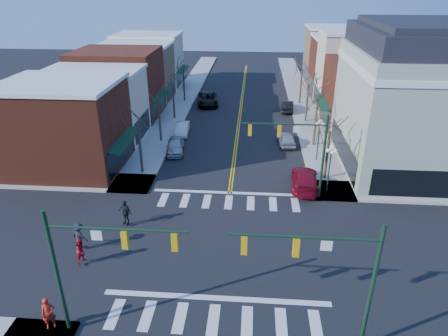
% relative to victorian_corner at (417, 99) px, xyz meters
% --- Properties ---
extents(ground, '(160.00, 160.00, 0.00)m').
position_rel_victorian_corner_xyz_m(ground, '(-16.50, -14.50, -6.66)').
color(ground, black).
rests_on(ground, ground).
extents(sidewalk_left, '(3.50, 70.00, 0.15)m').
position_rel_victorian_corner_xyz_m(sidewalk_left, '(-25.25, 5.50, -6.58)').
color(sidewalk_left, '#9E9B93').
rests_on(sidewalk_left, ground).
extents(sidewalk_right, '(3.50, 70.00, 0.15)m').
position_rel_victorian_corner_xyz_m(sidewalk_right, '(-7.75, 5.50, -6.58)').
color(sidewalk_right, '#9E9B93').
rests_on(sidewalk_right, ground).
extents(bldg_left_brick_a, '(10.00, 8.50, 8.00)m').
position_rel_victorian_corner_xyz_m(bldg_left_brick_a, '(-32.00, -2.75, -2.66)').
color(bldg_left_brick_a, maroon).
rests_on(bldg_left_brick_a, ground).
extents(bldg_left_stucco_a, '(10.00, 7.00, 7.50)m').
position_rel_victorian_corner_xyz_m(bldg_left_stucco_a, '(-32.00, 5.00, -2.91)').
color(bldg_left_stucco_a, beige).
rests_on(bldg_left_stucco_a, ground).
extents(bldg_left_brick_b, '(10.00, 9.00, 8.50)m').
position_rel_victorian_corner_xyz_m(bldg_left_brick_b, '(-32.00, 13.00, -2.41)').
color(bldg_left_brick_b, maroon).
rests_on(bldg_left_brick_b, ground).
extents(bldg_left_tan, '(10.00, 7.50, 7.80)m').
position_rel_victorian_corner_xyz_m(bldg_left_tan, '(-32.00, 21.25, -2.76)').
color(bldg_left_tan, '#9B7D55').
rests_on(bldg_left_tan, ground).
extents(bldg_left_stucco_b, '(10.00, 8.00, 8.20)m').
position_rel_victorian_corner_xyz_m(bldg_left_stucco_b, '(-32.00, 29.00, -2.56)').
color(bldg_left_stucco_b, beige).
rests_on(bldg_left_stucco_b, ground).
extents(bldg_right_brick_a, '(10.00, 8.50, 8.00)m').
position_rel_victorian_corner_xyz_m(bldg_right_brick_a, '(-1.00, 11.25, -2.66)').
color(bldg_right_brick_a, maroon).
rests_on(bldg_right_brick_a, ground).
extents(bldg_right_stucco, '(10.00, 7.00, 10.00)m').
position_rel_victorian_corner_xyz_m(bldg_right_stucco, '(-1.00, 19.00, -1.66)').
color(bldg_right_stucco, beige).
rests_on(bldg_right_stucco, ground).
extents(bldg_right_brick_b, '(10.00, 8.00, 8.50)m').
position_rel_victorian_corner_xyz_m(bldg_right_brick_b, '(-1.00, 26.50, -2.41)').
color(bldg_right_brick_b, maroon).
rests_on(bldg_right_brick_b, ground).
extents(bldg_right_tan, '(10.00, 8.00, 9.00)m').
position_rel_victorian_corner_xyz_m(bldg_right_tan, '(-1.00, 34.50, -2.16)').
color(bldg_right_tan, '#9B7D55').
rests_on(bldg_right_tan, ground).
extents(victorian_corner, '(12.25, 14.25, 13.30)m').
position_rel_victorian_corner_xyz_m(victorian_corner, '(0.00, 0.00, 0.00)').
color(victorian_corner, '#9FAB94').
rests_on(victorian_corner, ground).
extents(traffic_mast_near_left, '(6.60, 0.28, 7.20)m').
position_rel_victorian_corner_xyz_m(traffic_mast_near_left, '(-22.05, -21.90, -1.95)').
color(traffic_mast_near_left, '#14331E').
rests_on(traffic_mast_near_left, ground).
extents(traffic_mast_near_right, '(6.60, 0.28, 7.20)m').
position_rel_victorian_corner_xyz_m(traffic_mast_near_right, '(-10.95, -21.90, -1.95)').
color(traffic_mast_near_right, '#14331E').
rests_on(traffic_mast_near_right, ground).
extents(traffic_mast_far_right, '(6.60, 0.28, 7.20)m').
position_rel_victorian_corner_xyz_m(traffic_mast_far_right, '(-10.95, -7.10, -1.95)').
color(traffic_mast_far_right, '#14331E').
rests_on(traffic_mast_far_right, ground).
extents(lamppost_corner, '(0.36, 0.36, 4.33)m').
position_rel_victorian_corner_xyz_m(lamppost_corner, '(-8.30, -6.00, -3.70)').
color(lamppost_corner, '#14331E').
rests_on(lamppost_corner, ground).
extents(lamppost_midblock, '(0.36, 0.36, 4.33)m').
position_rel_victorian_corner_xyz_m(lamppost_midblock, '(-8.30, 0.50, -3.70)').
color(lamppost_midblock, '#14331E').
rests_on(lamppost_midblock, ground).
extents(tree_left_a, '(0.24, 0.24, 4.76)m').
position_rel_victorian_corner_xyz_m(tree_left_a, '(-24.90, -3.50, -4.28)').
color(tree_left_a, '#382B21').
rests_on(tree_left_a, ground).
extents(tree_left_b, '(0.24, 0.24, 5.04)m').
position_rel_victorian_corner_xyz_m(tree_left_b, '(-24.90, 4.50, -4.14)').
color(tree_left_b, '#382B21').
rests_on(tree_left_b, ground).
extents(tree_left_c, '(0.24, 0.24, 4.55)m').
position_rel_victorian_corner_xyz_m(tree_left_c, '(-24.90, 12.50, -4.38)').
color(tree_left_c, '#382B21').
rests_on(tree_left_c, ground).
extents(tree_left_d, '(0.24, 0.24, 4.90)m').
position_rel_victorian_corner_xyz_m(tree_left_d, '(-24.90, 20.50, -4.21)').
color(tree_left_d, '#382B21').
rests_on(tree_left_d, ground).
extents(tree_right_a, '(0.24, 0.24, 4.62)m').
position_rel_victorian_corner_xyz_m(tree_right_a, '(-8.10, -3.50, -4.35)').
color(tree_right_a, '#382B21').
rests_on(tree_right_a, ground).
extents(tree_right_b, '(0.24, 0.24, 5.18)m').
position_rel_victorian_corner_xyz_m(tree_right_b, '(-8.10, 4.50, -4.07)').
color(tree_right_b, '#382B21').
rests_on(tree_right_b, ground).
extents(tree_right_c, '(0.24, 0.24, 4.83)m').
position_rel_victorian_corner_xyz_m(tree_right_c, '(-8.10, 12.50, -4.24)').
color(tree_right_c, '#382B21').
rests_on(tree_right_c, ground).
extents(tree_right_d, '(0.24, 0.24, 4.97)m').
position_rel_victorian_corner_xyz_m(tree_right_d, '(-8.10, 20.50, -4.17)').
color(tree_right_d, '#382B21').
rests_on(tree_right_d, ground).
extents(car_left_near, '(2.26, 4.49, 1.47)m').
position_rel_victorian_corner_xyz_m(car_left_near, '(-22.72, 1.55, -5.92)').
color(car_left_near, '#A7A6AB').
rests_on(car_left_near, ground).
extents(car_left_mid, '(1.69, 4.15, 1.34)m').
position_rel_victorian_corner_xyz_m(car_left_mid, '(-22.90, 6.96, -5.99)').
color(car_left_mid, silver).
rests_on(car_left_mid, ground).
extents(car_left_far, '(3.59, 6.36, 1.68)m').
position_rel_victorian_corner_xyz_m(car_left_far, '(-21.30, 19.15, -5.82)').
color(car_left_far, black).
rests_on(car_left_far, ground).
extents(car_right_near, '(2.55, 5.51, 1.56)m').
position_rel_victorian_corner_xyz_m(car_right_near, '(-10.10, -5.21, -5.88)').
color(car_right_near, maroon).
rests_on(car_right_near, ground).
extents(car_right_mid, '(2.06, 4.31, 1.42)m').
position_rel_victorian_corner_xyz_m(car_right_mid, '(-11.06, 4.65, -5.95)').
color(car_right_mid, '#B9B9BE').
rests_on(car_right_mid, ground).
extents(car_right_far, '(1.73, 4.48, 1.46)m').
position_rel_victorian_corner_xyz_m(car_right_far, '(-10.14, 16.93, -5.93)').
color(car_right_far, black).
rests_on(car_right_far, ground).
extents(pedestrian_red_a, '(0.80, 0.70, 1.83)m').
position_rel_victorian_corner_xyz_m(pedestrian_red_a, '(-24.82, -21.93, -5.59)').
color(pedestrian_red_a, red).
rests_on(pedestrian_red_a, sidewalk_left).
extents(pedestrian_red_b, '(0.98, 1.07, 1.78)m').
position_rel_victorian_corner_xyz_m(pedestrian_red_b, '(-25.20, -16.71, -5.62)').
color(pedestrian_red_b, '#AA1221').
rests_on(pedestrian_red_b, sidewalk_left).
extents(pedestrian_dark_a, '(1.23, 0.90, 1.94)m').
position_rel_victorian_corner_xyz_m(pedestrian_dark_a, '(-23.80, -12.21, -5.54)').
color(pedestrian_dark_a, black).
rests_on(pedestrian_dark_a, sidewalk_left).
extents(pedestrian_dark_b, '(1.36, 1.08, 1.84)m').
position_rel_victorian_corner_xyz_m(pedestrian_dark_b, '(-25.96, -15.23, -5.59)').
color(pedestrian_dark_b, black).
rests_on(pedestrian_dark_b, sidewalk_left).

